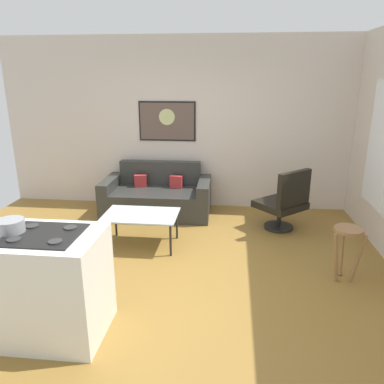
# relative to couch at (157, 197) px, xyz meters

# --- Properties ---
(ground) EXTENTS (6.40, 6.40, 0.04)m
(ground) POSITION_rel_couch_xyz_m (0.51, -1.91, -0.29)
(ground) COLOR olive
(back_wall) EXTENTS (6.40, 0.05, 2.80)m
(back_wall) POSITION_rel_couch_xyz_m (0.51, 0.51, 1.13)
(back_wall) COLOR beige
(back_wall) RESTS_ON ground
(couch) EXTENTS (1.73, 0.91, 0.80)m
(couch) POSITION_rel_couch_xyz_m (0.00, 0.00, 0.00)
(couch) COLOR #2F302E
(couch) RESTS_ON ground
(coffee_table) EXTENTS (0.96, 0.64, 0.44)m
(coffee_table) POSITION_rel_couch_xyz_m (0.03, -1.23, 0.13)
(coffee_table) COLOR silver
(coffee_table) RESTS_ON ground
(armchair) EXTENTS (0.84, 0.84, 0.92)m
(armchair) POSITION_rel_couch_xyz_m (1.97, -0.50, 0.16)
(armchair) COLOR black
(armchair) RESTS_ON ground
(bar_stool) EXTENTS (0.36, 0.35, 0.62)m
(bar_stool) POSITION_rel_couch_xyz_m (2.46, -1.86, 0.20)
(bar_stool) COLOR #926841
(bar_stool) RESTS_ON ground
(kitchen_counter) EXTENTS (1.42, 0.69, 0.95)m
(kitchen_counter) POSITION_rel_couch_xyz_m (-0.57, -3.05, 0.19)
(kitchen_counter) COLOR white
(kitchen_counter) RESTS_ON ground
(mixing_bowl) EXTENTS (0.23, 0.23, 0.12)m
(mixing_bowl) POSITION_rel_couch_xyz_m (-0.60, -3.04, 0.71)
(mixing_bowl) COLOR gray
(mixing_bowl) RESTS_ON kitchen_counter
(wall_painting) EXTENTS (0.95, 0.03, 0.65)m
(wall_painting) POSITION_rel_couch_xyz_m (0.10, 0.47, 1.18)
(wall_painting) COLOR black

